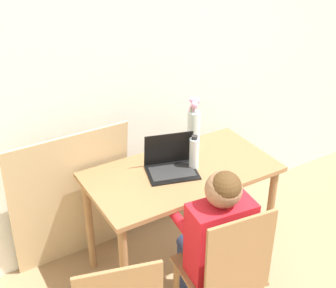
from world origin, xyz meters
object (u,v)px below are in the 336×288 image
at_px(person_seated, 216,231).
at_px(water_bottle, 194,153).
at_px(chair_occupied, 225,274).
at_px(laptop, 171,162).
at_px(flower_vase, 194,125).

height_order(person_seated, water_bottle, person_seated).
height_order(chair_occupied, laptop, laptop).
bearing_deg(person_seated, flower_vase, -107.87).
bearing_deg(laptop, person_seated, -78.59).
xyz_separation_m(person_seated, water_bottle, (0.18, 0.50, 0.17)).
xyz_separation_m(chair_occupied, laptop, (0.06, 0.67, 0.33)).
bearing_deg(chair_occupied, person_seated, -90.00).
height_order(person_seated, laptop, person_seated).
bearing_deg(laptop, chair_occupied, -78.86).
xyz_separation_m(laptop, water_bottle, (0.14, -0.05, 0.05)).
distance_m(person_seated, water_bottle, 0.56).
bearing_deg(chair_occupied, water_bottle, -101.31).
bearing_deg(flower_vase, chair_occupied, -112.00).
relative_size(person_seated, water_bottle, 4.81).
xyz_separation_m(chair_occupied, water_bottle, (0.20, 0.61, 0.38)).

